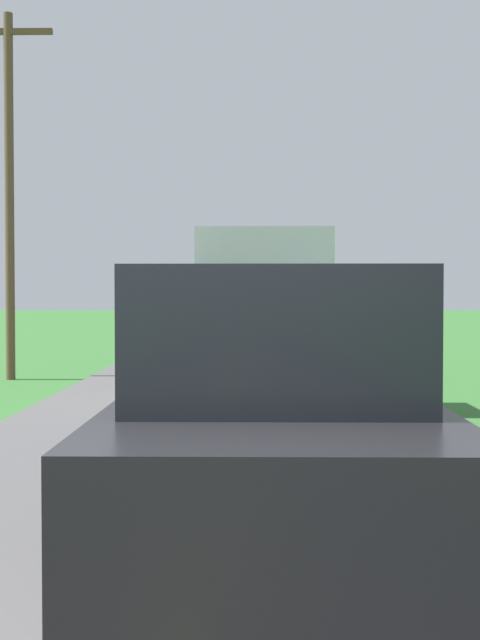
% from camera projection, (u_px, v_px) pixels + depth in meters
% --- Properties ---
extents(banana_truck_near, '(2.38, 5.82, 2.80)m').
position_uv_depth(banana_truck_near, '(266.00, 320.00, 12.95)').
color(banana_truck_near, '#2D2D30').
rests_on(banana_truck_near, road_surface).
extents(banana_truck_far, '(2.38, 5.81, 2.80)m').
position_uv_depth(banana_truck_far, '(257.00, 310.00, 22.85)').
color(banana_truck_far, '#2D2D30').
rests_on(banana_truck_far, road_surface).
extents(utility_pole_roadside, '(1.91, 0.20, 7.93)m').
position_uv_depth(utility_pole_roadside, '(9.00, 184.00, 19.03)').
color(utility_pole_roadside, brown).
rests_on(utility_pole_roadside, ground).
extents(following_car, '(1.74, 4.10, 1.92)m').
position_uv_depth(following_car, '(273.00, 432.00, 5.05)').
color(following_car, black).
rests_on(following_car, road_surface).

